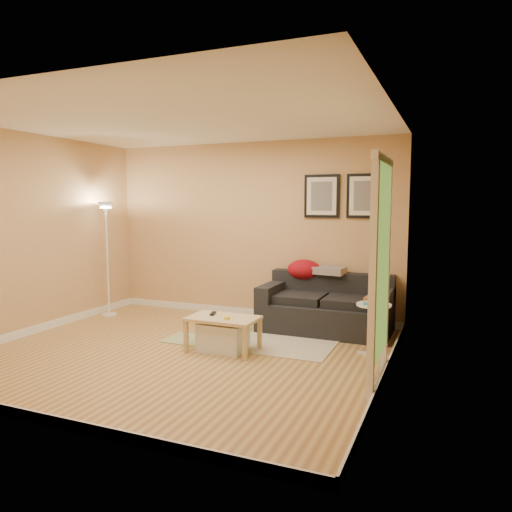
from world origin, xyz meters
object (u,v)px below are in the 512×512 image
sofa (326,304)px  storage_bin (223,336)px  book_stack (373,300)px  coffee_table (223,334)px  side_table (373,330)px  floor_lamp (108,262)px

sofa → storage_bin: sofa is taller
sofa → book_stack: size_ratio=7.16×
sofa → coffee_table: size_ratio=2.13×
sofa → side_table: (0.75, -0.80, -0.08)m
storage_bin → coffee_table: bearing=-47.8°
book_stack → floor_lamp: floor_lamp is taller
coffee_table → storage_bin: 0.03m
sofa → side_table: size_ratio=2.89×
storage_bin → side_table: side_table is taller
book_stack → floor_lamp: bearing=172.5°
book_stack → floor_lamp: size_ratio=0.14×
storage_bin → book_stack: (1.62, 0.50, 0.46)m
side_table → book_stack: book_stack is taller
side_table → book_stack: 0.33m
storage_bin → side_table: 1.71m
sofa → side_table: bearing=-47.0°
coffee_table → sofa: bearing=44.9°
storage_bin → book_stack: book_stack is taller
sofa → storage_bin: size_ratio=3.13×
storage_bin → floor_lamp: floor_lamp is taller
sofa → coffee_table: bearing=-124.0°
book_stack → side_table: bearing=-52.4°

